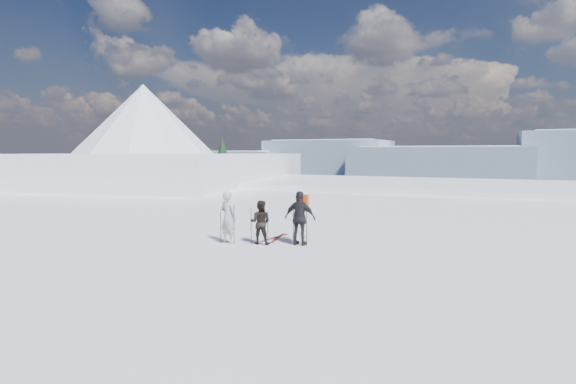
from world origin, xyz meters
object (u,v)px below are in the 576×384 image
(skier_grey, at_px, (228,217))
(skier_dark, at_px, (260,222))
(skier_pack, at_px, (300,218))
(skis_loose, at_px, (276,238))

(skier_grey, relative_size, skier_dark, 1.20)
(skier_dark, distance_m, skier_pack, 1.38)
(skier_grey, xyz_separation_m, skier_pack, (2.42, 0.68, 0.02))
(skier_dark, bearing_deg, skier_grey, 3.81)
(skier_grey, distance_m, skier_dark, 1.15)
(skier_grey, distance_m, skis_loose, 2.06)
(skier_grey, height_order, skier_pack, skier_pack)
(skis_loose, bearing_deg, skier_pack, -31.73)
(skier_grey, xyz_separation_m, skis_loose, (1.14, 1.47, -0.89))
(skier_dark, distance_m, skis_loose, 1.38)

